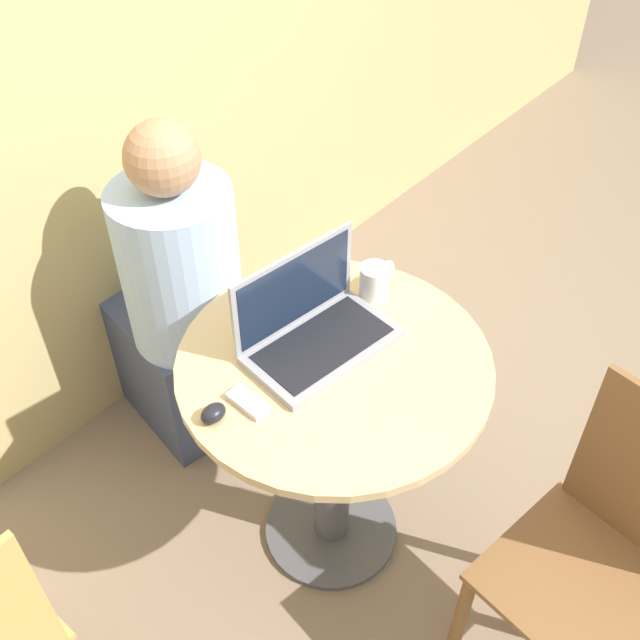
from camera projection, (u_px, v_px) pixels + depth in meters
ground_plane at (331, 529)px, 2.35m from camera, size 12.00×12.00×0.00m
back_wall at (49, 41)px, 1.92m from camera, size 7.00×0.05×2.60m
round_table at (333, 418)px, 1.98m from camera, size 0.78×0.78×0.77m
laptop at (313, 326)px, 1.83m from camera, size 0.40×0.26×0.24m
cell_phone at (248, 402)px, 1.71m from camera, size 0.05×0.11×0.02m
computer_mouse at (213, 413)px, 1.68m from camera, size 0.06×0.05×0.04m
coffee_cup at (375, 281)px, 1.97m from camera, size 0.12×0.08×0.09m
chair_empty at (601, 558)px, 1.78m from camera, size 0.45×0.45×0.90m
person_seated at (179, 312)px, 2.37m from camera, size 0.41×0.57×1.18m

